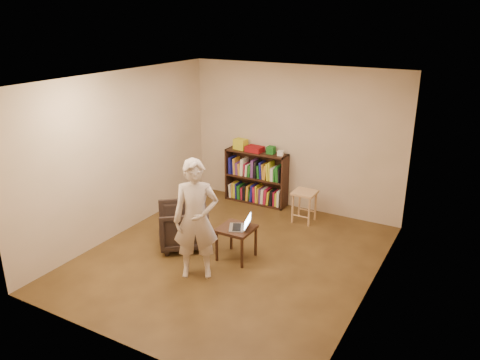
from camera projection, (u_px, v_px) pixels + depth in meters
The scene contains 15 objects.
floor at pixel (231, 257), 6.93m from camera, with size 4.50×4.50×0.00m, color #3F2B14.
ceiling at pixel (230, 79), 6.05m from camera, with size 4.50×4.50×0.00m, color white.
wall_back at pixel (294, 138), 8.34m from camera, with size 4.00×4.00×0.00m, color beige.
wall_left at pixel (122, 154), 7.41m from camera, with size 4.50×4.50×0.00m, color beige.
wall_right at pixel (375, 201), 5.57m from camera, with size 4.50×4.50×0.00m, color beige.
bookshelf at pixel (256, 180), 8.80m from camera, with size 1.20×0.30×1.00m.
box_yellow at pixel (241, 144), 8.74m from camera, with size 0.24×0.17×0.19m, color yellow.
red_cloth at pixel (255, 149), 8.59m from camera, with size 0.31×0.23×0.10m, color maroon.
box_green at pixel (271, 150), 8.47m from camera, with size 0.13×0.13×0.13m, color #1C6920.
box_white at pixel (280, 153), 8.37m from camera, with size 0.10×0.10×0.08m, color white.
stool at pixel (305, 197), 7.97m from camera, with size 0.38×0.38×0.55m.
armchair at pixel (183, 226), 7.16m from camera, with size 0.72×0.74×0.67m, color black.
side_table at pixel (236, 233), 6.77m from camera, with size 0.48×0.48×0.49m.
laptop at pixel (241, 225), 6.70m from camera, with size 0.43×0.42×0.21m.
person at pixel (196, 220), 6.19m from camera, with size 0.60×0.40×1.66m, color beige.
Camera 1 is at (3.12, -5.29, 3.41)m, focal length 35.00 mm.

